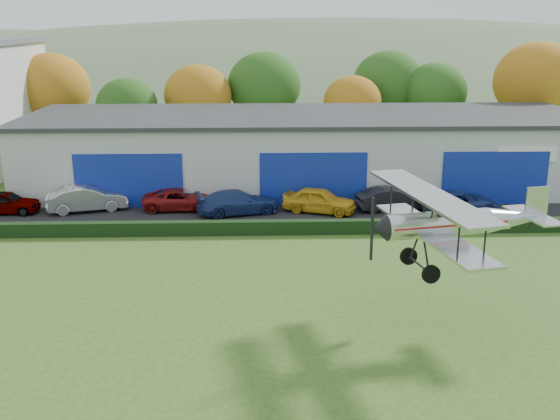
{
  "coord_description": "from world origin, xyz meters",
  "views": [
    {
      "loc": [
        1.47,
        -19.48,
        11.81
      ],
      "look_at": [
        2.4,
        9.1,
        3.5
      ],
      "focal_mm": 41.91,
      "sensor_mm": 36.0,
      "label": 1
    }
  ],
  "objects_px": {
    "car_2": "(180,199)",
    "car_5": "(390,199)",
    "hangar": "(307,149)",
    "car_6": "(459,202)",
    "car_4": "(319,200)",
    "car_0": "(5,202)",
    "car_3": "(238,202)",
    "car_1": "(87,198)",
    "biplane": "(454,220)"
  },
  "relations": [
    {
      "from": "car_2",
      "to": "car_5",
      "type": "distance_m",
      "value": 13.54
    },
    {
      "from": "hangar",
      "to": "car_6",
      "type": "xyz_separation_m",
      "value": [
        9.15,
        -7.95,
        -1.92
      ]
    },
    {
      "from": "car_4",
      "to": "car_2",
      "type": "bearing_deg",
      "value": 104.43
    },
    {
      "from": "car_4",
      "to": "car_6",
      "type": "relative_size",
      "value": 0.94
    },
    {
      "from": "car_0",
      "to": "car_3",
      "type": "relative_size",
      "value": 0.82
    },
    {
      "from": "car_1",
      "to": "car_6",
      "type": "xyz_separation_m",
      "value": [
        23.73,
        -1.18,
        -0.14
      ]
    },
    {
      "from": "car_6",
      "to": "car_3",
      "type": "bearing_deg",
      "value": 83.43
    },
    {
      "from": "car_3",
      "to": "car_4",
      "type": "relative_size",
      "value": 1.11
    },
    {
      "from": "hangar",
      "to": "car_0",
      "type": "xyz_separation_m",
      "value": [
        -19.63,
        -7.17,
        -1.88
      ]
    },
    {
      "from": "car_4",
      "to": "hangar",
      "type": "bearing_deg",
      "value": 22.28
    },
    {
      "from": "car_1",
      "to": "car_2",
      "type": "bearing_deg",
      "value": -105.44
    },
    {
      "from": "biplane",
      "to": "car_0",
      "type": "bearing_deg",
      "value": 133.41
    },
    {
      "from": "car_1",
      "to": "car_0",
      "type": "bearing_deg",
      "value": 78.17
    },
    {
      "from": "car_1",
      "to": "car_5",
      "type": "relative_size",
      "value": 1.14
    },
    {
      "from": "car_6",
      "to": "biplane",
      "type": "relative_size",
      "value": 0.58
    },
    {
      "from": "car_6",
      "to": "hangar",
      "type": "bearing_deg",
      "value": 43.41
    },
    {
      "from": "car_3",
      "to": "car_5",
      "type": "distance_m",
      "value": 9.82
    },
    {
      "from": "hangar",
      "to": "biplane",
      "type": "relative_size",
      "value": 4.71
    },
    {
      "from": "car_2",
      "to": "car_1",
      "type": "bearing_deg",
      "value": 89.73
    },
    {
      "from": "car_3",
      "to": "biplane",
      "type": "xyz_separation_m",
      "value": [
        8.88,
        -15.87,
        3.59
      ]
    },
    {
      "from": "hangar",
      "to": "biplane",
      "type": "xyz_separation_m",
      "value": [
        3.97,
        -23.58,
        1.74
      ]
    },
    {
      "from": "car_1",
      "to": "hangar",
      "type": "bearing_deg",
      "value": -81.51
    },
    {
      "from": "hangar",
      "to": "car_1",
      "type": "distance_m",
      "value": 16.17
    },
    {
      "from": "car_2",
      "to": "car_3",
      "type": "xyz_separation_m",
      "value": [
        3.72,
        -1.05,
        0.08
      ]
    },
    {
      "from": "car_2",
      "to": "car_4",
      "type": "relative_size",
      "value": 1.04
    },
    {
      "from": "car_2",
      "to": "car_3",
      "type": "distance_m",
      "value": 3.87
    },
    {
      "from": "hangar",
      "to": "car_3",
      "type": "bearing_deg",
      "value": -122.52
    },
    {
      "from": "car_0",
      "to": "car_6",
      "type": "relative_size",
      "value": 0.86
    },
    {
      "from": "hangar",
      "to": "car_3",
      "type": "height_order",
      "value": "hangar"
    },
    {
      "from": "car_0",
      "to": "biplane",
      "type": "xyz_separation_m",
      "value": [
        23.6,
        -16.41,
        3.62
      ]
    },
    {
      "from": "car_5",
      "to": "car_3",
      "type": "bearing_deg",
      "value": 83.58
    },
    {
      "from": "car_1",
      "to": "car_4",
      "type": "relative_size",
      "value": 1.08
    },
    {
      "from": "hangar",
      "to": "car_3",
      "type": "distance_m",
      "value": 9.33
    },
    {
      "from": "car_5",
      "to": "car_6",
      "type": "xyz_separation_m",
      "value": [
        4.26,
        -0.77,
        -0.04
      ]
    },
    {
      "from": "car_2",
      "to": "car_4",
      "type": "xyz_separation_m",
      "value": [
        8.91,
        -0.9,
        0.12
      ]
    },
    {
      "from": "car_4",
      "to": "car_3",
      "type": "bearing_deg",
      "value": 111.83
    },
    {
      "from": "car_2",
      "to": "car_5",
      "type": "xyz_separation_m",
      "value": [
        13.53,
        -0.52,
        0.06
      ]
    },
    {
      "from": "car_2",
      "to": "hangar",
      "type": "bearing_deg",
      "value": -53.58
    },
    {
      "from": "car_1",
      "to": "car_4",
      "type": "bearing_deg",
      "value": -109.49
    },
    {
      "from": "car_4",
      "to": "car_0",
      "type": "bearing_deg",
      "value": 109.06
    },
    {
      "from": "car_6",
      "to": "car_2",
      "type": "bearing_deg",
      "value": 80.26
    },
    {
      "from": "car_1",
      "to": "car_2",
      "type": "height_order",
      "value": "car_1"
    },
    {
      "from": "car_1",
      "to": "car_6",
      "type": "relative_size",
      "value": 1.02
    },
    {
      "from": "car_4",
      "to": "biplane",
      "type": "height_order",
      "value": "biplane"
    },
    {
      "from": "car_3",
      "to": "car_6",
      "type": "height_order",
      "value": "car_3"
    },
    {
      "from": "car_2",
      "to": "car_6",
      "type": "distance_m",
      "value": 17.83
    },
    {
      "from": "car_1",
      "to": "car_5",
      "type": "bearing_deg",
      "value": -107.63
    },
    {
      "from": "biplane",
      "to": "car_5",
      "type": "bearing_deg",
      "value": 75.0
    },
    {
      "from": "car_3",
      "to": "car_5",
      "type": "bearing_deg",
      "value": -102.54
    },
    {
      "from": "car_2",
      "to": "biplane",
      "type": "xyz_separation_m",
      "value": [
        12.6,
        -16.92,
        3.67
      ]
    }
  ]
}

